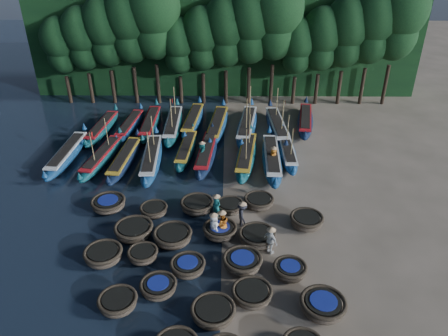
{
  "coord_description": "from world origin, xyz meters",
  "views": [
    {
      "loc": [
        0.33,
        -22.38,
        17.1
      ],
      "look_at": [
        0.06,
        4.49,
        1.3
      ],
      "focal_mm": 35.0,
      "sensor_mm": 36.0,
      "label": 1
    }
  ],
  "objects_px": {
    "coracle_24": "(259,201)",
    "coracle_19": "(307,220)",
    "long_boat_1": "(102,157)",
    "fisherman_1": "(217,205)",
    "long_boat_6": "(246,156)",
    "coracle_13": "(242,262)",
    "fisherman_2": "(222,223)",
    "long_boat_8": "(287,151)",
    "long_boat_9": "(102,128)",
    "long_boat_5": "(206,153)",
    "long_boat_12": "(173,125)",
    "fisherman_5": "(202,152)",
    "long_boat_13": "(193,121)",
    "long_boat_0": "(67,154)",
    "coracle_10": "(103,255)",
    "fisherman_4": "(271,240)",
    "coracle_11": "(143,254)",
    "long_boat_3": "(151,158)",
    "fisherman_0": "(214,226)",
    "coracle_5": "(118,302)",
    "fisherman_3": "(242,214)",
    "long_boat_11": "(150,123)",
    "coracle_7": "(213,312)",
    "coracle_20": "(108,204)",
    "coracle_18": "(257,236)",
    "long_boat_10": "(130,125)",
    "coracle_17": "(220,230)",
    "long_boat_4": "(186,149)",
    "coracle_16": "(173,236)",
    "coracle_8": "(252,294)",
    "long_boat_15": "(247,126)",
    "long_boat_7": "(272,159)",
    "long_boat_16": "(277,126)",
    "coracle_6": "(158,287)",
    "coracle_9": "(323,305)",
    "coracle_22": "(197,205)",
    "coracle_15": "(134,230)"
  },
  "relations": [
    {
      "from": "long_boat_12",
      "to": "fisherman_5",
      "type": "relative_size",
      "value": 4.64
    },
    {
      "from": "long_boat_11",
      "to": "coracle_20",
      "type": "bearing_deg",
      "value": -93.4
    },
    {
      "from": "coracle_16",
      "to": "long_boat_15",
      "type": "xyz_separation_m",
      "value": [
        4.93,
        15.27,
        0.14
      ]
    },
    {
      "from": "coracle_13",
      "to": "long_boat_0",
      "type": "distance_m",
      "value": 18.2
    },
    {
      "from": "long_boat_6",
      "to": "coracle_13",
      "type": "bearing_deg",
      "value": -85.51
    },
    {
      "from": "long_boat_0",
      "to": "long_boat_6",
      "type": "distance_m",
      "value": 14.19
    },
    {
      "from": "coracle_17",
      "to": "coracle_10",
      "type": "bearing_deg",
      "value": -160.54
    },
    {
      "from": "fisherman_2",
      "to": "fisherman_1",
      "type": "bearing_deg",
      "value": -90.45
    },
    {
      "from": "long_boat_13",
      "to": "long_boat_0",
      "type": "bearing_deg",
      "value": -139.53
    },
    {
      "from": "long_boat_7",
      "to": "fisherman_1",
      "type": "relative_size",
      "value": 4.6
    },
    {
      "from": "coracle_16",
      "to": "coracle_8",
      "type": "bearing_deg",
      "value": -44.27
    },
    {
      "from": "coracle_16",
      "to": "long_boat_16",
      "type": "distance_m",
      "value": 16.99
    },
    {
      "from": "long_boat_4",
      "to": "coracle_22",
      "type": "bearing_deg",
      "value": -75.12
    },
    {
      "from": "coracle_7",
      "to": "long_boat_8",
      "type": "xyz_separation_m",
      "value": [
        5.44,
        16.3,
        0.08
      ]
    },
    {
      "from": "long_boat_8",
      "to": "long_boat_9",
      "type": "height_order",
      "value": "long_boat_8"
    },
    {
      "from": "long_boat_6",
      "to": "fisherman_0",
      "type": "distance_m",
      "value": 9.64
    },
    {
      "from": "coracle_10",
      "to": "fisherman_0",
      "type": "xyz_separation_m",
      "value": [
        6.16,
        2.12,
        0.47
      ]
    },
    {
      "from": "coracle_15",
      "to": "coracle_24",
      "type": "distance_m",
      "value": 8.41
    },
    {
      "from": "coracle_20",
      "to": "coracle_15",
      "type": "bearing_deg",
      "value": -51.83
    },
    {
      "from": "coracle_22",
      "to": "coracle_24",
      "type": "bearing_deg",
      "value": 7.54
    },
    {
      "from": "long_boat_11",
      "to": "long_boat_1",
      "type": "bearing_deg",
      "value": -113.84
    },
    {
      "from": "coracle_24",
      "to": "long_boat_1",
      "type": "relative_size",
      "value": 0.31
    },
    {
      "from": "coracle_11",
      "to": "fisherman_1",
      "type": "distance_m",
      "value": 5.78
    },
    {
      "from": "long_boat_5",
      "to": "fisherman_5",
      "type": "bearing_deg",
      "value": -128.72
    },
    {
      "from": "coracle_5",
      "to": "coracle_24",
      "type": "distance_m",
      "value": 11.58
    },
    {
      "from": "long_boat_1",
      "to": "long_boat_12",
      "type": "bearing_deg",
      "value": 59.53
    },
    {
      "from": "fisherman_3",
      "to": "fisherman_4",
      "type": "height_order",
      "value": "fisherman_4"
    },
    {
      "from": "long_boat_9",
      "to": "long_boat_6",
      "type": "bearing_deg",
      "value": -15.28
    },
    {
      "from": "long_boat_6",
      "to": "fisherman_2",
      "type": "distance_m",
      "value": 9.33
    },
    {
      "from": "long_boat_4",
      "to": "fisherman_5",
      "type": "xyz_separation_m",
      "value": [
        1.36,
        -1.1,
        0.39
      ]
    },
    {
      "from": "coracle_10",
      "to": "fisherman_4",
      "type": "bearing_deg",
      "value": 5.0
    },
    {
      "from": "long_boat_11",
      "to": "coracle_18",
      "type": "bearing_deg",
      "value": -60.27
    },
    {
      "from": "coracle_7",
      "to": "long_boat_10",
      "type": "xyz_separation_m",
      "value": [
        -8.18,
        21.14,
        0.06
      ]
    },
    {
      "from": "coracle_10",
      "to": "fisherman_1",
      "type": "relative_size",
      "value": 1.18
    },
    {
      "from": "coracle_5",
      "to": "long_boat_12",
      "type": "height_order",
      "value": "long_boat_12"
    },
    {
      "from": "coracle_24",
      "to": "coracle_19",
      "type": "bearing_deg",
      "value": -36.65
    },
    {
      "from": "coracle_19",
      "to": "long_boat_5",
      "type": "relative_size",
      "value": 0.28
    },
    {
      "from": "coracle_24",
      "to": "long_boat_5",
      "type": "xyz_separation_m",
      "value": [
        -3.79,
        6.4,
        0.15
      ]
    },
    {
      "from": "coracle_9",
      "to": "long_boat_1",
      "type": "relative_size",
      "value": 0.3
    },
    {
      "from": "coracle_19",
      "to": "fisherman_3",
      "type": "relative_size",
      "value": 1.19
    },
    {
      "from": "long_boat_15",
      "to": "fisherman_4",
      "type": "bearing_deg",
      "value": -79.27
    },
    {
      "from": "coracle_17",
      "to": "coracle_7",
      "type": "bearing_deg",
      "value": -91.98
    },
    {
      "from": "long_boat_9",
      "to": "long_boat_11",
      "type": "relative_size",
      "value": 0.94
    },
    {
      "from": "long_boat_1",
      "to": "long_boat_4",
      "type": "xyz_separation_m",
      "value": [
        6.5,
        1.35,
        -0.05
      ]
    },
    {
      "from": "long_boat_3",
      "to": "fisherman_0",
      "type": "height_order",
      "value": "long_boat_3"
    },
    {
      "from": "long_boat_1",
      "to": "fisherman_1",
      "type": "distance_m",
      "value": 11.57
    },
    {
      "from": "coracle_6",
      "to": "long_boat_4",
      "type": "bearing_deg",
      "value": 89.31
    },
    {
      "from": "long_boat_10",
      "to": "long_boat_13",
      "type": "distance_m",
      "value": 5.7
    },
    {
      "from": "coracle_19",
      "to": "long_boat_8",
      "type": "distance_m",
      "value": 9.05
    },
    {
      "from": "coracle_24",
      "to": "fisherman_0",
      "type": "bearing_deg",
      "value": -131.23
    }
  ]
}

